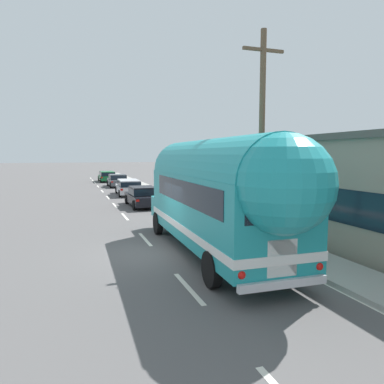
{
  "coord_description": "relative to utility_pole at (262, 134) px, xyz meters",
  "views": [
    {
      "loc": [
        -2.92,
        -12.45,
        3.59
      ],
      "look_at": [
        1.9,
        1.64,
        2.01
      ],
      "focal_mm": 33.45,
      "sensor_mm": 36.0,
      "label": 1
    }
  ],
  "objects": [
    {
      "name": "ground_plane",
      "position": [
        -4.49,
        -0.49,
        -4.42
      ],
      "size": [
        300.0,
        300.0,
        0.0
      ],
      "primitive_type": "plane",
      "color": "#565454"
    },
    {
      "name": "lane_markings",
      "position": [
        -1.88,
        12.47,
        -4.42
      ],
      "size": [
        3.84,
        80.0,
        0.01
      ],
      "color": "silver",
      "rests_on": "ground"
    },
    {
      "name": "sidewalk_slab",
      "position": [
        0.16,
        9.51,
        -4.35
      ],
      "size": [
        1.89,
        90.0,
        0.15
      ],
      "primitive_type": "cube",
      "color": "#9E9B93",
      "rests_on": "ground"
    },
    {
      "name": "utility_pole",
      "position": [
        0.0,
        0.0,
        0.0
      ],
      "size": [
        1.8,
        0.24,
        8.5
      ],
      "color": "brown",
      "rests_on": "ground"
    },
    {
      "name": "painted_bus",
      "position": [
        -2.66,
        -1.82,
        -2.12
      ],
      "size": [
        2.76,
        11.36,
        4.12
      ],
      "color": "teal",
      "rests_on": "ground"
    },
    {
      "name": "car_lead",
      "position": [
        -2.71,
        11.38,
        -3.69
      ],
      "size": [
        1.93,
        4.58,
        1.37
      ],
      "color": "black",
      "rests_on": "ground"
    },
    {
      "name": "car_second",
      "position": [
        -2.58,
        18.56,
        -3.63
      ],
      "size": [
        2.11,
        4.84,
        1.37
      ],
      "color": "silver",
      "rests_on": "ground"
    },
    {
      "name": "car_third",
      "position": [
        -2.44,
        27.24,
        -3.69
      ],
      "size": [
        2.01,
        4.51,
        1.37
      ],
      "color": "#474C51",
      "rests_on": "ground"
    },
    {
      "name": "car_fourth",
      "position": [
        -2.86,
        34.85,
        -3.62
      ],
      "size": [
        2.0,
        4.74,
        1.37
      ],
      "color": "#196633",
      "rests_on": "ground"
    }
  ]
}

